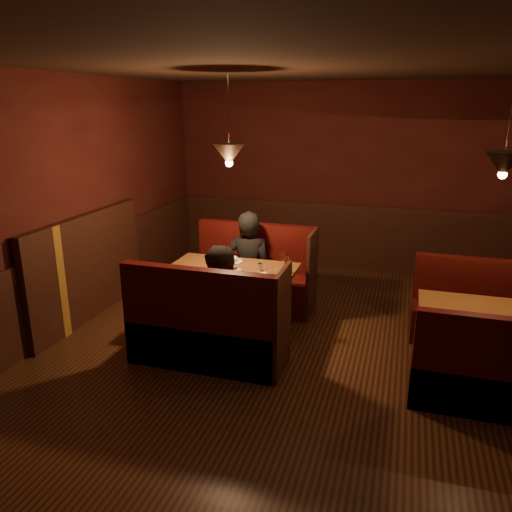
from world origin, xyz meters
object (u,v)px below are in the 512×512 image
(main_bench_near, at_px, (207,334))
(second_table, at_px, (481,325))
(second_bench_far, at_px, (473,316))
(diner_a, at_px, (249,248))
(diner_b, at_px, (224,288))
(main_bench_far, at_px, (255,281))
(main_table, at_px, (232,283))
(second_bench_near, at_px, (491,380))

(main_bench_near, height_order, second_table, main_bench_near)
(main_bench_near, distance_m, second_bench_far, 2.97)
(diner_a, height_order, diner_b, diner_a)
(second_bench_far, height_order, diner_b, diner_b)
(main_bench_far, relative_size, main_bench_near, 1.00)
(main_table, bearing_deg, second_table, -3.21)
(second_bench_far, bearing_deg, diner_b, -155.16)
(main_bench_near, xyz_separation_m, second_table, (2.61, 0.67, 0.15))
(main_bench_far, bearing_deg, second_bench_far, -5.62)
(main_table, distance_m, diner_a, 0.71)
(second_bench_far, distance_m, diner_a, 2.72)
(main_table, height_order, second_bench_near, main_table)
(main_table, distance_m, second_bench_near, 2.80)
(main_bench_far, xyz_separation_m, second_bench_far, (2.63, -0.26, -0.05))
(second_bench_near, height_order, diner_b, diner_b)
(second_table, relative_size, diner_b, 0.76)
(main_bench_near, height_order, diner_b, diner_b)
(main_bench_near, xyz_separation_m, diner_b, (0.12, 0.22, 0.43))
(main_bench_near, distance_m, diner_b, 0.50)
(second_table, bearing_deg, main_table, 176.79)
(main_table, xyz_separation_m, diner_a, (-0.02, 0.67, 0.23))
(second_bench_far, bearing_deg, second_bench_near, -90.00)
(second_bench_far, bearing_deg, diner_a, 177.71)
(main_table, bearing_deg, second_bench_far, 11.93)
(diner_b, bearing_deg, diner_a, 80.28)
(diner_b, bearing_deg, main_bench_near, -134.73)
(main_table, distance_m, diner_b, 0.65)
(main_bench_far, bearing_deg, second_table, -20.34)
(main_bench_near, bearing_deg, diner_a, 91.27)
(second_table, relative_size, diner_a, 0.71)
(second_bench_far, xyz_separation_m, second_bench_near, (0.00, -1.41, 0.00))
(main_bench_far, relative_size, second_bench_far, 1.21)
(main_bench_far, height_order, second_bench_near, main_bench_far)
(diner_a, bearing_deg, main_bench_far, -105.28)
(diner_b, bearing_deg, second_table, -5.99)
(second_table, relative_size, second_bench_far, 0.90)
(main_table, height_order, second_table, main_table)
(second_bench_near, bearing_deg, second_table, 92.20)
(second_bench_far, relative_size, diner_a, 0.79)
(main_table, bearing_deg, diner_a, 91.51)
(main_bench_near, xyz_separation_m, second_bench_far, (2.63, 1.38, -0.05))
(diner_a, bearing_deg, diner_b, 93.63)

